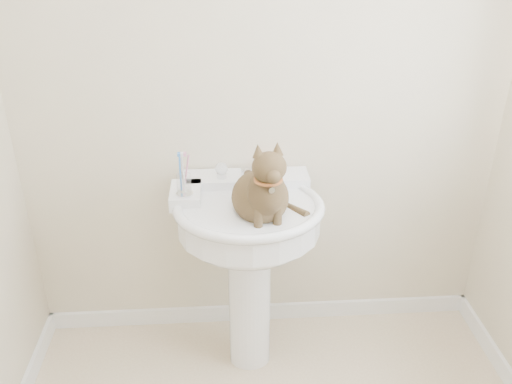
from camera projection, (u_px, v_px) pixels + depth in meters
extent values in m
cube|color=white|center=(262.00, 312.00, 2.88)|extent=(2.20, 0.02, 0.09)
cylinder|color=white|center=(250.00, 303.00, 2.48)|extent=(0.19, 0.19, 0.68)
cylinder|color=white|center=(249.00, 219.00, 2.28)|extent=(0.60, 0.60, 0.13)
ellipsoid|color=white|center=(249.00, 232.00, 2.31)|extent=(0.55, 0.48, 0.22)
torus|color=white|center=(249.00, 207.00, 2.25)|extent=(0.63, 0.63, 0.04)
cube|color=white|center=(246.00, 181.00, 2.43)|extent=(0.56, 0.15, 0.06)
cube|color=white|center=(186.00, 195.00, 2.31)|extent=(0.13, 0.20, 0.06)
cylinder|color=silver|center=(247.00, 174.00, 2.37)|extent=(0.05, 0.05, 0.05)
cylinder|color=silver|center=(247.00, 173.00, 2.31)|extent=(0.04, 0.04, 0.14)
sphere|color=white|center=(221.00, 169.00, 2.37)|extent=(0.06, 0.06, 0.06)
sphere|color=white|center=(271.00, 167.00, 2.38)|extent=(0.06, 0.06, 0.06)
cube|color=#EC3D14|center=(266.00, 167.00, 2.46)|extent=(0.10, 0.08, 0.03)
cylinder|color=silver|center=(185.00, 194.00, 2.24)|extent=(0.07, 0.07, 0.01)
cylinder|color=white|center=(184.00, 184.00, 2.22)|extent=(0.06, 0.06, 0.09)
cylinder|color=#3271C6|center=(180.00, 173.00, 2.20)|extent=(0.01, 0.01, 0.17)
cylinder|color=white|center=(183.00, 173.00, 2.20)|extent=(0.01, 0.01, 0.17)
cylinder|color=pink|center=(186.00, 173.00, 2.20)|extent=(0.01, 0.01, 0.17)
ellipsoid|color=brown|center=(261.00, 197.00, 2.18)|extent=(0.23, 0.27, 0.21)
ellipsoid|color=brown|center=(263.00, 193.00, 2.06)|extent=(0.15, 0.14, 0.19)
ellipsoid|color=brown|center=(264.00, 168.00, 1.98)|extent=(0.13, 0.12, 0.12)
cone|color=brown|center=(254.00, 150.00, 1.97)|extent=(0.05, 0.05, 0.05)
cone|color=brown|center=(274.00, 150.00, 1.97)|extent=(0.05, 0.05, 0.05)
cylinder|color=brown|center=(290.00, 209.00, 2.24)|extent=(0.03, 0.03, 0.24)
torus|color=brown|center=(264.00, 180.00, 2.01)|extent=(0.11, 0.11, 0.01)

